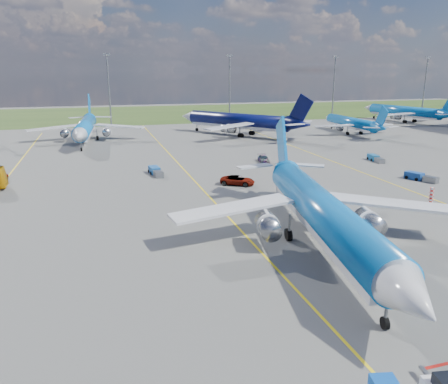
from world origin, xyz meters
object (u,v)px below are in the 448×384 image
object	(u,v)px
bg_jet_n	(237,135)
baggage_tug_e	(375,159)
main_airliner	(321,249)
bg_jet_nnw	(87,142)
service_car_b	(238,180)
bg_jet_ene	(403,122)
baggage_tug_w	(420,177)
baggage_tug_c	(156,171)
service_car_c	(264,159)
bg_jet_ne	(350,134)
warning_post	(431,199)
service_car_a	(1,178)

from	to	relation	value
bg_jet_n	baggage_tug_e	size ratio (longest dim) A/B	8.59
bg_jet_n	main_airliner	size ratio (longest dim) A/B	1.03
bg_jet_n	main_airliner	xyz separation A→B (m)	(-16.85, -78.94, 0.00)
bg_jet_nnw	baggage_tug_e	world-z (taller)	bg_jet_nnw
bg_jet_n	service_car_b	size ratio (longest dim) A/B	8.19
bg_jet_ene	baggage_tug_w	world-z (taller)	bg_jet_ene
bg_jet_n	service_car_b	distance (m)	54.82
bg_jet_ene	service_car_b	world-z (taller)	bg_jet_ene
bg_jet_nnw	bg_jet_n	distance (m)	40.40
baggage_tug_c	bg_jet_nnw	bearing A→B (deg)	100.52
service_car_c	bg_jet_ne	bearing A→B (deg)	47.90
warning_post	bg_jet_ene	distance (m)	106.61
main_airliner	baggage_tug_c	xyz separation A→B (m)	(-11.61, 37.62, 0.57)
warning_post	bg_jet_ene	xyz separation A→B (m)	(63.01, 85.98, -1.50)
service_car_a	service_car_b	xyz separation A→B (m)	(36.36, -13.19, 0.15)
service_car_b	baggage_tug_c	xyz separation A→B (m)	(-11.46, 10.79, -0.18)
bg_jet_nnw	main_airliner	world-z (taller)	main_airliner
baggage_tug_c	baggage_tug_e	size ratio (longest dim) A/B	1.08
service_car_b	service_car_c	distance (m)	18.80
main_airliner	baggage_tug_c	world-z (taller)	main_airliner
bg_jet_nnw	service_car_c	size ratio (longest dim) A/B	9.00
main_airliner	service_car_a	xyz separation A→B (m)	(-36.52, 40.02, 0.61)
baggage_tug_c	baggage_tug_e	world-z (taller)	baggage_tug_c
service_car_b	bg_jet_n	bearing A→B (deg)	13.05
main_airliner	service_car_a	bearing A→B (deg)	142.92
bg_jet_n	baggage_tug_c	size ratio (longest dim) A/B	7.95
bg_jet_ene	main_airliner	bearing A→B (deg)	35.90
warning_post	main_airliner	size ratio (longest dim) A/B	0.07
service_car_b	service_car_c	xyz separation A→B (m)	(10.53, 15.57, -0.09)
bg_jet_ne	baggage_tug_w	distance (m)	55.53
bg_jet_ne	baggage_tug_c	world-z (taller)	bg_jet_ne
warning_post	bg_jet_nnw	size ratio (longest dim) A/B	0.07
bg_jet_ne	main_airliner	xyz separation A→B (m)	(-49.06, -73.20, 0.00)
bg_jet_n	service_car_c	xyz separation A→B (m)	(-6.47, -36.54, 0.66)
bg_jet_nnw	bg_jet_ne	world-z (taller)	bg_jet_nnw
bg_jet_n	main_airliner	world-z (taller)	bg_jet_n
baggage_tug_c	bg_jet_ne	bearing A→B (deg)	24.71
bg_jet_ne	bg_jet_nnw	bearing A→B (deg)	-2.26
bg_jet_n	bg_jet_ene	distance (m)	67.64
bg_jet_n	baggage_tug_w	xyz separation A→B (m)	(12.79, -57.77, 0.56)
bg_jet_n	bg_jet_ne	bearing A→B (deg)	132.84
service_car_b	baggage_tug_w	xyz separation A→B (m)	(29.79, -5.65, -0.19)
service_car_b	baggage_tug_c	distance (m)	15.75
baggage_tug_e	service_car_a	bearing A→B (deg)	-175.02
bg_jet_nnw	main_airliner	distance (m)	82.17
main_airliner	service_car_b	distance (m)	26.84
main_airliner	bg_jet_nnw	bearing A→B (deg)	117.20
bg_jet_nnw	service_car_b	distance (m)	56.93
baggage_tug_w	baggage_tug_c	bearing A→B (deg)	136.25
service_car_c	service_car_a	bearing A→B (deg)	-167.72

